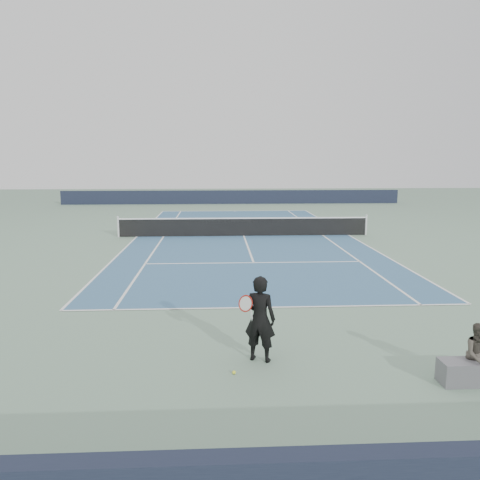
{
  "coord_description": "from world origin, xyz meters",
  "views": [
    {
      "loc": [
        -1.4,
        -23.79,
        3.9
      ],
      "look_at": [
        -0.58,
        -7.58,
        1.1
      ],
      "focal_mm": 35.0,
      "sensor_mm": 36.0,
      "label": 1
    }
  ],
  "objects_px": {
    "tennis_ball": "(234,372)",
    "tennis_net": "(244,226)",
    "spectator_bench": "(478,363)",
    "tennis_player": "(260,319)"
  },
  "relations": [
    {
      "from": "tennis_player",
      "to": "tennis_ball",
      "type": "xyz_separation_m",
      "value": [
        -0.52,
        -0.58,
        -0.82
      ]
    },
    {
      "from": "tennis_ball",
      "to": "spectator_bench",
      "type": "height_order",
      "value": "spectator_bench"
    },
    {
      "from": "spectator_bench",
      "to": "tennis_net",
      "type": "bearing_deg",
      "value": 100.96
    },
    {
      "from": "tennis_net",
      "to": "spectator_bench",
      "type": "relative_size",
      "value": 9.72
    },
    {
      "from": "tennis_ball",
      "to": "tennis_net",
      "type": "bearing_deg",
      "value": 85.98
    },
    {
      "from": "tennis_net",
      "to": "spectator_bench",
      "type": "bearing_deg",
      "value": -79.04
    },
    {
      "from": "tennis_net",
      "to": "tennis_ball",
      "type": "xyz_separation_m",
      "value": [
        -1.11,
        -15.74,
        -0.47
      ]
    },
    {
      "from": "tennis_net",
      "to": "spectator_bench",
      "type": "distance_m",
      "value": 16.61
    },
    {
      "from": "tennis_player",
      "to": "spectator_bench",
      "type": "xyz_separation_m",
      "value": [
        3.74,
        -1.15,
        -0.47
      ]
    },
    {
      "from": "tennis_player",
      "to": "tennis_ball",
      "type": "relative_size",
      "value": 25.33
    }
  ]
}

